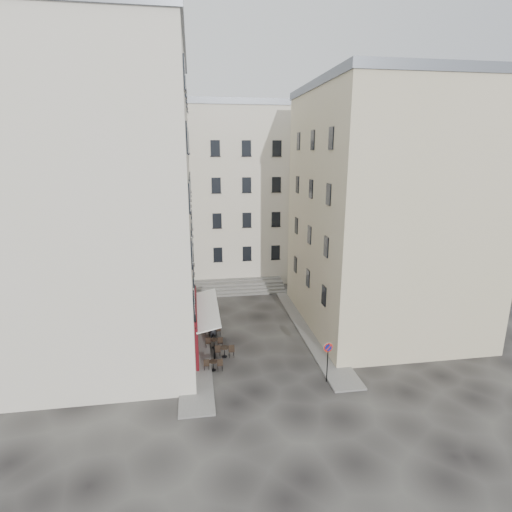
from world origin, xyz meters
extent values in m
plane|color=black|center=(0.00, 0.00, 0.00)|extent=(90.00, 90.00, 0.00)
cube|color=slate|center=(-4.50, 4.00, 0.06)|extent=(2.00, 22.00, 0.12)
cube|color=slate|center=(4.50, 3.00, 0.06)|extent=(2.00, 18.00, 0.12)
cube|color=beige|center=(-10.50, 3.00, 10.00)|extent=(12.00, 16.00, 20.00)
cube|color=slate|center=(-10.50, 3.00, 20.30)|extent=(12.20, 16.20, 0.60)
cube|color=beige|center=(10.50, 3.50, 9.00)|extent=(12.00, 14.00, 18.00)
cube|color=slate|center=(10.50, 3.50, 18.30)|extent=(12.20, 14.20, 0.60)
cube|color=beige|center=(-1.00, 19.00, 9.00)|extent=(18.00, 10.00, 18.00)
cube|color=slate|center=(-1.00, 19.00, 18.30)|extent=(18.20, 10.20, 0.60)
cube|color=#460A0D|center=(-4.42, 1.00, 1.75)|extent=(0.25, 7.00, 3.50)
cube|color=black|center=(-4.38, 1.00, 1.40)|extent=(0.06, 3.85, 2.00)
cube|color=white|center=(-3.60, 1.00, 2.95)|extent=(1.58, 7.30, 0.41)
cube|color=slate|center=(0.00, 11.90, 0.10)|extent=(9.00, 1.80, 0.20)
cube|color=slate|center=(0.00, 12.35, 0.30)|extent=(9.00, 1.80, 0.20)
cube|color=slate|center=(0.00, 12.80, 0.50)|extent=(9.00, 1.80, 0.20)
cube|color=slate|center=(0.00, 13.25, 0.70)|extent=(9.00, 1.80, 0.20)
cylinder|color=black|center=(-3.25, -1.00, 0.45)|extent=(0.10, 0.10, 0.90)
sphere|color=black|center=(-3.25, -1.00, 0.92)|extent=(0.12, 0.12, 0.12)
cylinder|color=black|center=(-3.25, 2.50, 0.45)|extent=(0.10, 0.10, 0.90)
sphere|color=black|center=(-3.25, 2.50, 0.92)|extent=(0.12, 0.12, 0.12)
cylinder|color=black|center=(-3.25, 6.00, 0.45)|extent=(0.10, 0.10, 0.90)
sphere|color=black|center=(-3.25, 6.00, 0.92)|extent=(0.12, 0.12, 0.12)
cylinder|color=black|center=(3.42, -4.73, 1.28)|extent=(0.07, 0.07, 2.56)
cylinder|color=red|center=(3.42, -4.73, 2.31)|extent=(0.59, 0.10, 0.59)
cylinder|color=navy|center=(3.42, -4.76, 2.31)|extent=(0.43, 0.09, 0.43)
cube|color=red|center=(3.42, -4.78, 2.31)|extent=(0.35, 0.07, 0.35)
cylinder|color=black|center=(-3.40, -2.43, 0.07)|extent=(0.34, 0.34, 0.02)
cylinder|color=black|center=(-3.40, -2.43, 0.38)|extent=(0.05, 0.05, 0.67)
cylinder|color=black|center=(-3.40, -2.43, 0.68)|extent=(0.57, 0.57, 0.04)
cube|color=black|center=(-2.97, -2.43, 0.43)|extent=(0.36, 0.36, 0.86)
cube|color=black|center=(-3.82, -2.34, 0.43)|extent=(0.36, 0.36, 0.86)
cylinder|color=black|center=(-2.55, -0.80, 0.07)|extent=(0.38, 0.38, 0.02)
cylinder|color=black|center=(-2.55, -0.80, 0.42)|extent=(0.05, 0.05, 0.73)
cylinder|color=black|center=(-2.55, -0.80, 0.76)|extent=(0.63, 0.63, 0.04)
cube|color=black|center=(-2.07, -0.80, 0.47)|extent=(0.40, 0.40, 0.94)
cube|color=black|center=(-3.02, -0.70, 0.47)|extent=(0.40, 0.40, 0.94)
cylinder|color=black|center=(-3.18, 0.64, 0.07)|extent=(0.34, 0.34, 0.02)
cylinder|color=black|center=(-3.18, 0.64, 0.38)|extent=(0.05, 0.05, 0.67)
cylinder|color=black|center=(-3.18, 0.64, 0.69)|extent=(0.57, 0.57, 0.04)
cube|color=black|center=(-2.75, 0.64, 0.43)|extent=(0.36, 0.36, 0.86)
cube|color=black|center=(-3.61, 0.74, 0.43)|extent=(0.36, 0.36, 0.86)
cylinder|color=black|center=(-3.17, 2.70, 0.07)|extent=(0.34, 0.34, 0.02)
cylinder|color=black|center=(-3.17, 2.70, 0.38)|extent=(0.05, 0.05, 0.66)
cylinder|color=black|center=(-3.17, 2.70, 0.68)|extent=(0.57, 0.57, 0.04)
cube|color=black|center=(-2.75, 2.70, 0.43)|extent=(0.36, 0.36, 0.85)
cube|color=black|center=(-3.60, 2.79, 0.43)|extent=(0.36, 0.36, 0.85)
cylinder|color=black|center=(-3.59, 3.79, 0.06)|extent=(0.32, 0.32, 0.02)
cylinder|color=black|center=(-3.59, 3.79, 0.35)|extent=(0.04, 0.04, 0.62)
cylinder|color=black|center=(-3.59, 3.79, 0.63)|extent=(0.53, 0.53, 0.04)
cube|color=black|center=(-3.19, 3.79, 0.40)|extent=(0.33, 0.33, 0.79)
cube|color=black|center=(-3.99, 3.88, 0.40)|extent=(0.33, 0.33, 0.79)
imported|color=black|center=(-3.20, 2.01, 0.84)|extent=(0.63, 0.42, 1.68)
camera|label=1|loc=(-4.22, -25.56, 13.70)|focal=28.00mm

